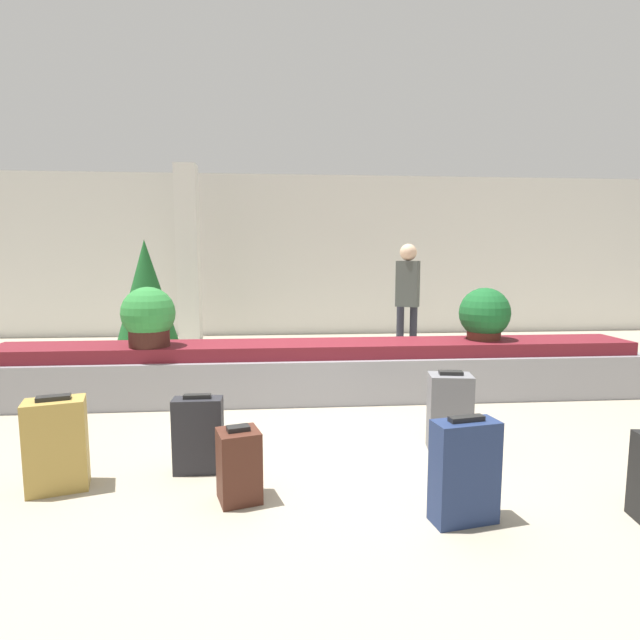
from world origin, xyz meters
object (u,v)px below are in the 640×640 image
at_px(suitcase_5, 239,465).
at_px(traveler_0, 407,292).
at_px(suitcase_1, 198,435).
at_px(decorated_tree, 146,299).
at_px(pillar, 188,256).
at_px(suitcase_2, 57,445).
at_px(suitcase_0, 464,471).
at_px(suitcase_4, 450,412).
at_px(potted_plant_1, 484,315).
at_px(potted_plant_0, 148,317).

xyz_separation_m(suitcase_5, traveler_0, (2.16, 4.09, 0.83)).
xyz_separation_m(suitcase_1, suitcase_5, (0.33, -0.47, -0.04)).
relative_size(traveler_0, decorated_tree, 0.97).
bearing_deg(suitcase_5, decorated_tree, 95.19).
relative_size(pillar, suitcase_2, 4.90).
bearing_deg(suitcase_1, suitcase_0, -26.50).
xyz_separation_m(suitcase_1, suitcase_4, (1.97, 0.25, 0.04)).
relative_size(suitcase_4, potted_plant_1, 1.10).
bearing_deg(potted_plant_1, suitcase_1, -146.56).
bearing_deg(suitcase_2, suitcase_4, -7.32).
bearing_deg(decorated_tree, potted_plant_1, -19.95).
height_order(suitcase_0, decorated_tree, decorated_tree).
bearing_deg(traveler_0, suitcase_5, -87.93).
relative_size(suitcase_2, suitcase_4, 0.99).
xyz_separation_m(pillar, suitcase_0, (2.69, -6.50, -1.29)).
height_order(suitcase_4, potted_plant_1, potted_plant_1).
xyz_separation_m(suitcase_2, decorated_tree, (-0.32, 3.68, 0.68)).
distance_m(potted_plant_0, traveler_0, 3.75).
distance_m(suitcase_4, potted_plant_0, 3.21).
xyz_separation_m(suitcase_0, suitcase_1, (-1.68, 0.84, -0.03)).
bearing_deg(suitcase_4, potted_plant_0, 159.57).
xyz_separation_m(suitcase_5, potted_plant_0, (-1.11, 2.26, 0.70)).
relative_size(pillar, suitcase_0, 4.94).
xyz_separation_m(suitcase_2, potted_plant_0, (0.13, 2.00, 0.62)).
bearing_deg(suitcase_5, suitcase_0, -31.86).
bearing_deg(potted_plant_0, traveler_0, 29.24).
distance_m(potted_plant_0, decorated_tree, 1.74).
bearing_deg(potted_plant_1, suitcase_0, -114.63).
relative_size(suitcase_2, potted_plant_0, 1.03).
bearing_deg(decorated_tree, pillar, 84.56).
bearing_deg(suitcase_4, traveler_0, 90.11).
bearing_deg(potted_plant_1, decorated_tree, 160.05).
bearing_deg(suitcase_1, suitcase_5, -54.71).
xyz_separation_m(potted_plant_1, decorated_tree, (-4.18, 1.52, 0.08)).
height_order(suitcase_0, traveler_0, traveler_0).
relative_size(suitcase_1, potted_plant_1, 0.98).
bearing_deg(pillar, decorated_tree, -95.44).
distance_m(suitcase_0, suitcase_2, 2.66).
bearing_deg(suitcase_4, decorated_tree, 143.63).
bearing_deg(pillar, potted_plant_0, -86.52).
bearing_deg(potted_plant_0, suitcase_2, -93.66).
distance_m(pillar, suitcase_4, 6.31).
distance_m(pillar, potted_plant_0, 3.93).
relative_size(suitcase_0, decorated_tree, 0.36).
bearing_deg(pillar, traveler_0, -30.15).
distance_m(suitcase_4, suitcase_5, 1.79).
xyz_separation_m(potted_plant_0, decorated_tree, (-0.44, 1.68, 0.06)).
distance_m(suitcase_4, traveler_0, 3.49).
height_order(potted_plant_0, decorated_tree, decorated_tree).
distance_m(suitcase_1, suitcase_2, 0.93).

